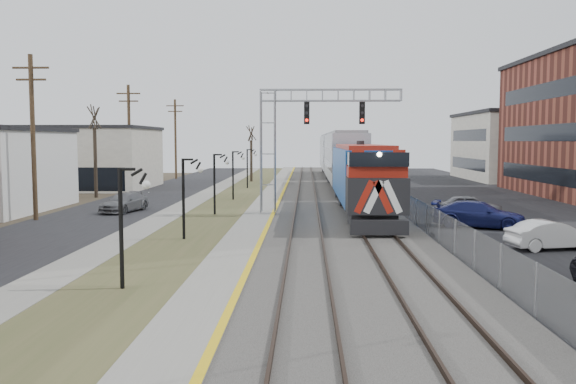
{
  "coord_description": "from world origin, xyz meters",
  "views": [
    {
      "loc": [
        2.0,
        -11.34,
        4.87
      ],
      "look_at": [
        1.18,
        15.41,
        2.6
      ],
      "focal_mm": 38.0,
      "sensor_mm": 36.0,
      "label": 1
    }
  ],
  "objects": [
    {
      "name": "street_west",
      "position": [
        -11.5,
        35.0,
        0.02
      ],
      "size": [
        7.0,
        120.0,
        0.04
      ],
      "primitive_type": "cube",
      "color": "black",
      "rests_on": "ground"
    },
    {
      "name": "sidewalk",
      "position": [
        -7.0,
        35.0,
        0.04
      ],
      "size": [
        2.0,
        120.0,
        0.08
      ],
      "primitive_type": "cube",
      "color": "gray",
      "rests_on": "ground"
    },
    {
      "name": "grass_median",
      "position": [
        -4.0,
        35.0,
        0.03
      ],
      "size": [
        4.0,
        120.0,
        0.06
      ],
      "primitive_type": "cube",
      "color": "#444A27",
      "rests_on": "ground"
    },
    {
      "name": "platform",
      "position": [
        -1.0,
        35.0,
        0.12
      ],
      "size": [
        2.0,
        120.0,
        0.24
      ],
      "primitive_type": "cube",
      "color": "gray",
      "rests_on": "ground"
    },
    {
      "name": "ballast_bed",
      "position": [
        4.0,
        35.0,
        0.1
      ],
      "size": [
        8.0,
        120.0,
        0.2
      ],
      "primitive_type": "cube",
      "color": "#595651",
      "rests_on": "ground"
    },
    {
      "name": "parking_lot",
      "position": [
        16.0,
        35.0,
        0.02
      ],
      "size": [
        16.0,
        120.0,
        0.04
      ],
      "primitive_type": "cube",
      "color": "black",
      "rests_on": "ground"
    },
    {
      "name": "platform_edge",
      "position": [
        -0.12,
        35.0,
        0.24
      ],
      "size": [
        0.24,
        120.0,
        0.01
      ],
      "primitive_type": "cube",
      "color": "gold",
      "rests_on": "platform"
    },
    {
      "name": "track_near",
      "position": [
        2.0,
        35.0,
        0.28
      ],
      "size": [
        1.58,
        120.0,
        0.15
      ],
      "color": "#2D2119",
      "rests_on": "ballast_bed"
    },
    {
      "name": "track_far",
      "position": [
        5.5,
        35.0,
        0.28
      ],
      "size": [
        1.58,
        120.0,
        0.15
      ],
      "color": "#2D2119",
      "rests_on": "ballast_bed"
    },
    {
      "name": "train",
      "position": [
        5.5,
        50.73,
        2.88
      ],
      "size": [
        3.0,
        63.05,
        5.33
      ],
      "color": "#124697",
      "rests_on": "ground"
    },
    {
      "name": "signal_gantry",
      "position": [
        1.22,
        27.99,
        5.59
      ],
      "size": [
        9.0,
        1.07,
        8.15
      ],
      "color": "gray",
      "rests_on": "ground"
    },
    {
      "name": "lampposts",
      "position": [
        -4.0,
        18.29,
        2.0
      ],
      "size": [
        0.14,
        62.14,
        4.0
      ],
      "color": "black",
      "rests_on": "ground"
    },
    {
      "name": "utility_poles",
      "position": [
        -14.5,
        25.0,
        5.0
      ],
      "size": [
        0.28,
        80.28,
        10.0
      ],
      "color": "#4C3823",
      "rests_on": "ground"
    },
    {
      "name": "fence",
      "position": [
        8.2,
        35.0,
        0.8
      ],
      "size": [
        0.04,
        120.0,
        1.6
      ],
      "primitive_type": "cube",
      "color": "gray",
      "rests_on": "ground"
    },
    {
      "name": "bare_trees",
      "position": [
        -12.66,
        38.91,
        2.7
      ],
      "size": [
        12.3,
        42.3,
        5.95
      ],
      "color": "#382D23",
      "rests_on": "ground"
    },
    {
      "name": "car_lot_b",
      "position": [
        12.88,
        15.76,
        0.65
      ],
      "size": [
        4.13,
        2.18,
        1.29
      ],
      "primitive_type": "imported",
      "rotation": [
        0.0,
        0.0,
        1.79
      ],
      "color": "silver",
      "rests_on": "ground"
    },
    {
      "name": "car_lot_d",
      "position": [
        11.58,
        22.55,
        0.73
      ],
      "size": [
        5.43,
        3.61,
        1.46
      ],
      "primitive_type": "imported",
      "rotation": [
        0.0,
        0.0,
        1.23
      ],
      "color": "navy",
      "rests_on": "ground"
    },
    {
      "name": "car_lot_e",
      "position": [
        12.45,
        27.71,
        0.68
      ],
      "size": [
        4.17,
        2.11,
        1.36
      ],
      "primitive_type": "imported",
      "rotation": [
        0.0,
        0.0,
        1.44
      ],
      "color": "slate",
      "rests_on": "ground"
    },
    {
      "name": "car_street_b",
      "position": [
        -10.37,
        29.38,
        0.64
      ],
      "size": [
        2.8,
        4.72,
        1.28
      ],
      "primitive_type": "imported",
      "rotation": [
        0.0,
        0.0,
        -0.24
      ],
      "color": "slate",
      "rests_on": "ground"
    }
  ]
}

